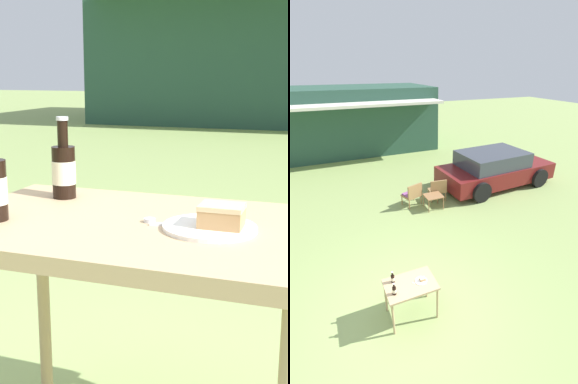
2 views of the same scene
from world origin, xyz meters
The scene contains 12 objects.
ground_plane centered at (0.00, 0.00, 0.00)m, with size 60.00×60.00×0.00m, color #8CA35B.
cabin_building centered at (0.07, 11.78, 1.64)m, with size 9.64×5.64×3.27m.
parked_car centered at (4.90, 4.34, 0.66)m, with size 4.51×2.36×1.35m.
wicker_chair_cushioned centered at (1.43, 3.99, 0.43)m, with size 0.68×0.61×0.80m.
wicker_chair_plain centered at (2.33, 3.97, 0.44)m, with size 0.61×0.51×0.80m.
garden_side_table centered at (1.99, 3.56, 0.40)m, with size 0.56×0.51×0.45m.
patio_table centered at (0.00, 0.00, 0.67)m, with size 0.90×0.60×0.75m.
cake_on_plate centered at (0.21, -0.01, 0.77)m, with size 0.22×0.22×0.06m.
cola_bottle_near centered at (-0.27, 0.17, 0.84)m, with size 0.07×0.07×0.23m.
cola_bottle_far centered at (-0.31, -0.11, 0.84)m, with size 0.07×0.07×0.23m.
fork centered at (0.14, 0.00, 0.76)m, with size 0.16×0.06×0.01m.
loose_bottle_cap centered at (0.05, 0.00, 0.76)m, with size 0.03×0.03×0.01m.
Camera 2 is at (-0.96, -3.23, 4.18)m, focal length 24.00 mm.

